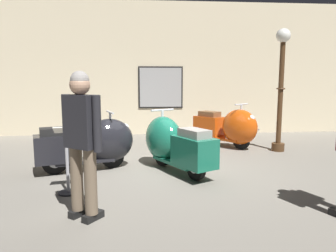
% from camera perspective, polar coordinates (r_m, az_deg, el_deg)
% --- Properties ---
extents(ground_plane, '(60.00, 60.00, 0.00)m').
position_cam_1_polar(ground_plane, '(5.70, 0.64, -7.88)').
color(ground_plane, slate).
extents(showroom_back_wall, '(18.00, 0.24, 3.84)m').
position_cam_1_polar(showroom_back_wall, '(9.48, -1.67, 10.18)').
color(showroom_back_wall, beige).
rests_on(showroom_back_wall, ground).
extents(scooter_0, '(1.76, 1.00, 1.04)m').
position_cam_1_polar(scooter_0, '(5.75, -13.22, -3.12)').
color(scooter_0, black).
rests_on(scooter_0, ground).
extents(scooter_1, '(1.26, 1.77, 1.07)m').
position_cam_1_polar(scooter_1, '(5.59, 0.71, -3.10)').
color(scooter_1, black).
rests_on(scooter_1, ground).
extents(scooter_2, '(1.44, 1.69, 1.06)m').
position_cam_1_polar(scooter_2, '(7.68, 11.06, -0.20)').
color(scooter_2, black).
rests_on(scooter_2, ground).
extents(lamppost, '(0.31, 0.31, 2.70)m').
position_cam_1_polar(lamppost, '(7.47, 19.71, 7.61)').
color(lamppost, '#472D19').
rests_on(lamppost, ground).
extents(visitor_1, '(0.47, 0.42, 1.68)m').
position_cam_1_polar(visitor_1, '(3.65, -15.25, -1.61)').
color(visitor_1, black).
rests_on(visitor_1, ground).
extents(info_stanchion, '(0.35, 0.28, 0.97)m').
position_cam_1_polar(info_stanchion, '(4.66, -17.67, -6.86)').
color(info_stanchion, '#333338').
rests_on(info_stanchion, ground).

